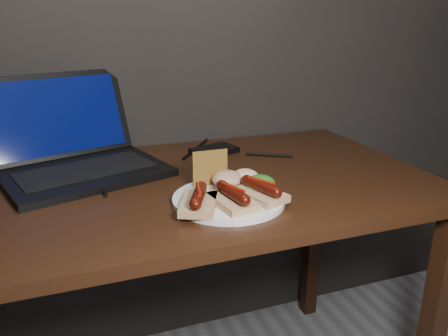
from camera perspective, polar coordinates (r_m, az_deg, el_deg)
The scene contains 12 objects.
desk at distance 1.13m, azimuth -8.58°, elevation -6.34°, with size 1.40×0.70×0.75m.
laptop at distance 1.22m, azimuth -18.79°, elevation 1.96°, with size 0.48×0.46×0.25m.
hard_drive at distance 1.33m, azimuth -1.28°, elevation 2.32°, with size 0.13×0.09×0.02m, color black.
desk_cables at distance 1.22m, azimuth -11.82°, elevation 0.21°, with size 0.93×0.39×0.01m.
plate at distance 0.98m, azimuth 0.60°, elevation -4.10°, with size 0.25×0.25×0.01m, color white.
bread_sausage_left at distance 0.91m, azimuth -3.34°, elevation -4.22°, with size 0.11×0.13×0.04m.
bread_sausage_center at distance 0.92m, azimuth 1.14°, elevation -3.90°, with size 0.09×0.13×0.04m.
bread_sausage_right at distance 0.96m, azimuth 4.85°, elevation -3.00°, with size 0.10×0.13×0.04m.
crispbread at distance 1.03m, azimuth -1.84°, elevation 0.02°, with size 0.09×0.01×0.09m, color #A6782D.
salad_greens at distance 1.00m, azimuth 4.76°, elevation -2.06°, with size 0.07×0.07×0.04m, color #1C5110.
salsa_mound at distance 1.02m, azimuth 0.42°, elevation -1.45°, with size 0.07×0.07×0.04m, color maroon.
coleslaw_mound at distance 1.05m, azimuth 2.79°, elevation -1.12°, with size 0.06×0.06×0.04m, color silver.
Camera 1 is at (-0.18, 0.38, 1.14)m, focal length 35.00 mm.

